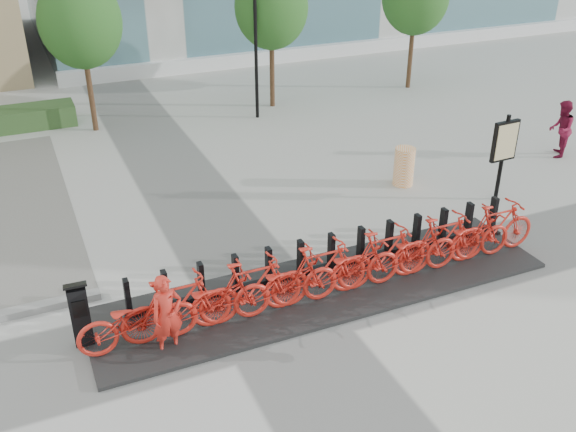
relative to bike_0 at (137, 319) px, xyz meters
name	(u,v)px	position (x,y,z in m)	size (l,w,h in m)	color
ground	(272,312)	(2.60, 0.05, -0.64)	(120.00, 120.00, 0.00)	#ACABA0
tree_1	(80,21)	(1.10, 12.05, 2.95)	(2.60, 2.60, 5.10)	#4F3B24
tree_2	(271,7)	(7.60, 12.05, 2.95)	(2.60, 2.60, 5.10)	#4F3B24
streetlamp	(255,28)	(6.60, 11.05, 2.49)	(2.00, 0.20, 5.00)	black
dock_pad	(325,287)	(3.90, 0.35, -0.60)	(9.60, 2.40, 0.08)	black
dock_rail_posts	(333,253)	(4.32, 0.82, -0.14)	(8.74, 0.50, 0.85)	black
bike_0	(137,319)	(0.00, 0.00, 0.00)	(0.75, 2.15, 1.13)	red
bike_1	(177,307)	(0.72, 0.00, 0.06)	(0.59, 2.09, 1.25)	red
bike_2	(215,300)	(1.44, 0.00, 0.00)	(0.75, 2.15, 1.13)	red
bike_3	(251,288)	(2.16, 0.00, 0.06)	(0.59, 2.09, 1.25)	red
bike_4	(286,283)	(2.88, 0.00, 0.00)	(0.75, 2.15, 1.13)	red
bike_5	(320,272)	(3.60, 0.00, 0.06)	(0.59, 2.09, 1.25)	red
bike_6	(352,267)	(4.32, 0.00, 0.00)	(0.75, 2.15, 1.13)	red
bike_7	(383,256)	(5.04, 0.00, 0.06)	(0.59, 2.09, 1.25)	red
bike_8	(412,252)	(5.76, 0.00, 0.00)	(0.75, 2.15, 1.13)	red
bike_9	(441,242)	(6.48, 0.00, 0.06)	(0.59, 2.09, 1.25)	red
bike_10	(468,238)	(7.20, 0.00, 0.00)	(0.75, 2.15, 1.13)	red
bike_11	(495,229)	(7.92, 0.00, 0.06)	(0.59, 2.09, 1.25)	red
kiosk	(80,314)	(-0.91, 0.49, 0.06)	(0.41, 0.35, 1.30)	black
worker_red	(167,315)	(0.48, -0.28, 0.14)	(0.57, 0.37, 1.56)	red
pedestrian	(561,129)	(13.67, 3.96, 0.22)	(0.84, 0.66, 1.74)	maroon
construction_barrel	(404,167)	(8.22, 4.09, -0.11)	(0.56, 0.56, 1.08)	#FD7800
map_sign	(504,145)	(9.96, 2.29, 0.90)	(0.77, 0.16, 2.34)	black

